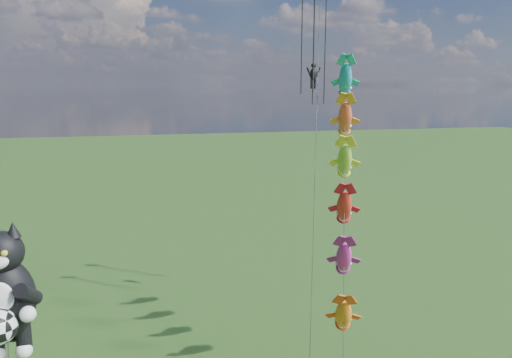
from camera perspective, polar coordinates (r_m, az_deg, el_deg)
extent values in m
ellipsoid|color=black|center=(23.51, -26.67, -12.13)|extent=(2.53, 2.13, 3.44)
ellipsoid|color=black|center=(22.74, -27.16, -7.46)|extent=(1.97, 1.81, 1.74)
cone|color=black|center=(22.37, -26.02, -5.21)|extent=(0.65, 0.65, 0.64)
ellipsoid|color=white|center=(22.67, -27.19, -12.14)|extent=(1.11, 0.50, 1.42)
sphere|color=gold|center=(21.89, -26.83, -7.58)|extent=(0.26, 0.26, 0.26)
sphere|color=white|center=(22.38, -24.63, -13.86)|extent=(0.64, 0.64, 0.64)
sphere|color=white|center=(24.20, -24.98, -17.34)|extent=(0.69, 0.69, 0.69)
cylinder|color=black|center=(26.86, 10.06, -3.27)|extent=(5.97, 14.69, 19.86)
ellipsoid|color=#F2A219|center=(25.04, 9.96, -14.95)|extent=(1.51, 2.22, 2.32)
ellipsoid|color=#D83395|center=(25.83, 10.01, -8.80)|extent=(1.51, 2.22, 2.32)
ellipsoid|color=#E54319|center=(26.90, 10.06, -3.07)|extent=(1.51, 2.22, 2.32)
ellipsoid|color=green|center=(28.22, 10.10, 2.17)|extent=(1.51, 2.22, 2.32)
ellipsoid|color=red|center=(29.75, 10.14, 6.90)|extent=(1.51, 2.22, 2.32)
ellipsoid|color=#197DBF|center=(31.46, 10.17, 11.15)|extent=(1.51, 2.22, 2.32)
cylinder|color=black|center=(28.86, 6.77, 0.99)|extent=(6.22, 15.94, 23.01)
cylinder|color=black|center=(33.93, 5.26, 15.73)|extent=(0.08, 0.08, 7.56)
cylinder|color=black|center=(34.20, 6.57, 15.67)|extent=(0.08, 0.08, 7.56)
cylinder|color=black|center=(36.94, 6.59, 14.78)|extent=(0.08, 0.08, 8.49)
cylinder|color=black|center=(37.24, 7.83, 14.72)|extent=(0.08, 0.08, 8.49)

